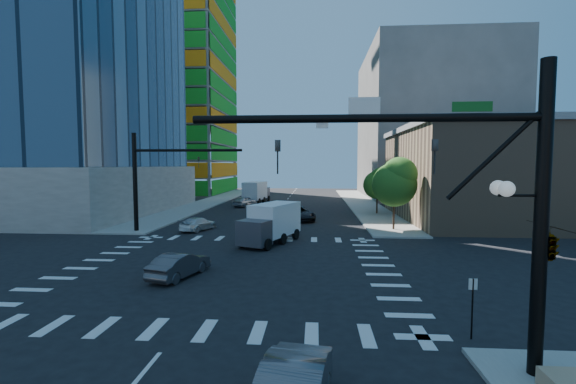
{
  "coord_description": "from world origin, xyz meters",
  "views": [
    {
      "loc": [
        5.12,
        -22.79,
        6.21
      ],
      "look_at": [
        2.89,
        8.0,
        4.05
      ],
      "focal_mm": 24.0,
      "sensor_mm": 36.0,
      "label": 1
    }
  ],
  "objects": [
    {
      "name": "tree_south",
      "position": [
        12.63,
        13.9,
        4.69
      ],
      "size": [
        4.16,
        4.16,
        6.82
      ],
      "color": "#382316",
      "rests_on": "sidewalk_ne"
    },
    {
      "name": "sidewalk_nw",
      "position": [
        -12.5,
        40.0,
        0.07
      ],
      "size": [
        5.0,
        60.0,
        0.15
      ],
      "primitive_type": "cube",
      "color": "gray",
      "rests_on": "ground"
    },
    {
      "name": "box_truck_near",
      "position": [
        1.45,
        7.16,
        1.38
      ],
      "size": [
        4.61,
        6.44,
        3.11
      ],
      "rotation": [
        0.0,
        0.0,
        -0.39
      ],
      "color": "black",
      "rests_on": "ground"
    },
    {
      "name": "box_truck_far",
      "position": [
        -4.62,
        40.29,
        1.53
      ],
      "size": [
        3.86,
        6.98,
        3.47
      ],
      "rotation": [
        0.0,
        0.0,
        2.98
      ],
      "color": "black",
      "rests_on": "ground"
    },
    {
      "name": "sidewalk_ne",
      "position": [
        12.5,
        40.0,
        0.07
      ],
      "size": [
        5.0,
        60.0,
        0.15
      ],
      "primitive_type": "cube",
      "color": "gray",
      "rests_on": "ground"
    },
    {
      "name": "no_parking_sign",
      "position": [
        10.7,
        -9.0,
        1.38
      ],
      "size": [
        0.3,
        0.06,
        2.2
      ],
      "color": "black",
      "rests_on": "ground"
    },
    {
      "name": "car_nb_far",
      "position": [
        3.27,
        20.04,
        0.78
      ],
      "size": [
        4.26,
        6.16,
        1.56
      ],
      "primitive_type": "imported",
      "rotation": [
        0.0,
        0.0,
        0.33
      ],
      "color": "black",
      "rests_on": "ground"
    },
    {
      "name": "road_markings",
      "position": [
        0.0,
        0.0,
        0.01
      ],
      "size": [
        20.0,
        20.0,
        0.01
      ],
      "primitive_type": "cube",
      "color": "silver",
      "rests_on": "ground"
    },
    {
      "name": "car_sb_cross",
      "position": [
        -2.39,
        -2.3,
        0.69
      ],
      "size": [
        2.55,
        4.41,
        1.37
      ],
      "primitive_type": "imported",
      "rotation": [
        0.0,
        0.0,
        2.86
      ],
      "color": "#46454A",
      "rests_on": "ground"
    },
    {
      "name": "commercial_building",
      "position": [
        25.0,
        22.0,
        5.31
      ],
      "size": [
        20.5,
        22.5,
        10.6
      ],
      "color": "#8B6B50",
      "rests_on": "ground"
    },
    {
      "name": "tree_north",
      "position": [
        12.93,
        25.9,
        3.99
      ],
      "size": [
        3.54,
        3.52,
        5.78
      ],
      "color": "#382316",
      "rests_on": "sidewalk_ne"
    },
    {
      "name": "ground",
      "position": [
        0.0,
        0.0,
        0.0
      ],
      "size": [
        160.0,
        160.0,
        0.0
      ],
      "primitive_type": "plane",
      "color": "black",
      "rests_on": "ground"
    },
    {
      "name": "bg_building_ne",
      "position": [
        27.0,
        55.0,
        14.0
      ],
      "size": [
        24.0,
        30.0,
        28.0
      ],
      "primitive_type": "cube",
      "color": "#645E5A",
      "rests_on": "ground"
    },
    {
      "name": "signal_mast_se",
      "position": [
        10.6,
        -11.5,
        5.01
      ],
      "size": [
        10.51,
        2.48,
        9.0
      ],
      "color": "black",
      "rests_on": "sidewalk_se"
    },
    {
      "name": "car_sb_mid",
      "position": [
        -5.46,
        33.97,
        0.79
      ],
      "size": [
        3.47,
        5.0,
        1.58
      ],
      "primitive_type": "imported",
      "rotation": [
        0.0,
        0.0,
        2.76
      ],
      "color": "#B2B5BA",
      "rests_on": "ground"
    },
    {
      "name": "signal_mast_nw",
      "position": [
        -10.0,
        11.5,
        5.49
      ],
      "size": [
        10.2,
        0.4,
        9.0
      ],
      "color": "black",
      "rests_on": "sidewalk_nw"
    },
    {
      "name": "construction_building",
      "position": [
        -27.41,
        61.93,
        24.61
      ],
      "size": [
        25.16,
        34.5,
        70.6
      ],
      "color": "slate",
      "rests_on": "ground"
    },
    {
      "name": "car_sb_near",
      "position": [
        -6.03,
        12.77,
        0.63
      ],
      "size": [
        3.08,
        4.68,
        1.26
      ],
      "primitive_type": "imported",
      "rotation": [
        0.0,
        0.0,
        2.81
      ],
      "color": "white",
      "rests_on": "ground"
    }
  ]
}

